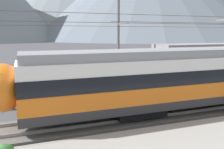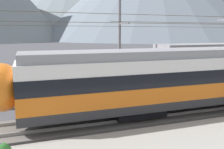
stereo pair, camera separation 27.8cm
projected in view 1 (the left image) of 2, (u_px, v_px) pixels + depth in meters
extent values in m
cube|color=black|center=(135.00, 109.00, 13.98)|extent=(2.80, 2.29, 0.42)
ellipsoid|color=orange|center=(3.00, 88.00, 11.37)|extent=(1.80, 2.63, 2.25)
cube|color=black|center=(198.00, 82.00, 21.89)|extent=(2.80, 2.28, 0.42)
ellipsoid|color=maroon|center=(151.00, 64.00, 19.98)|extent=(1.80, 2.62, 2.25)
cube|color=black|center=(146.00, 59.00, 19.74)|extent=(0.16, 1.71, 1.19)
cylinder|color=#473823|center=(219.00, 24.00, 15.09)|extent=(46.24, 0.02, 0.02)
cylinder|color=slate|center=(118.00, 43.00, 20.68)|extent=(0.24, 0.24, 7.89)
cube|color=slate|center=(123.00, 24.00, 19.56)|extent=(0.10, 2.16, 0.10)
cylinder|color=#473823|center=(127.00, 26.00, 18.74)|extent=(46.24, 0.02, 0.02)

